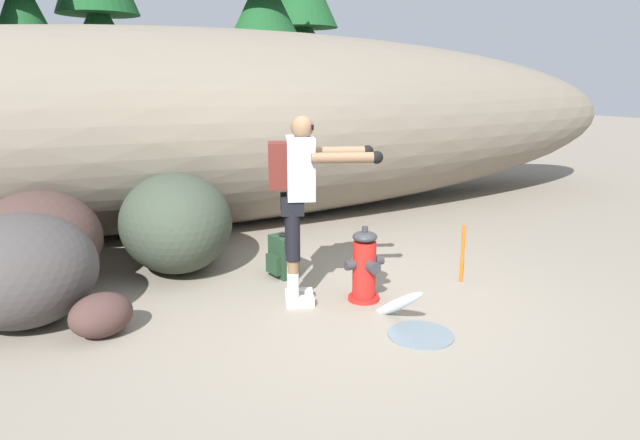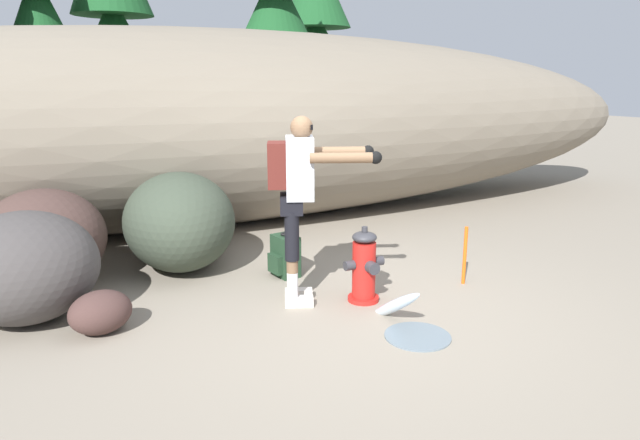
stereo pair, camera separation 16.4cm
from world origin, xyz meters
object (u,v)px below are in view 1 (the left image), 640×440
at_px(boulder_small, 22,270).
at_px(fire_hydrant, 364,267).
at_px(utility_worker, 300,187).
at_px(boulder_outlier, 101,315).
at_px(survey_stake, 463,254).
at_px(spare_backpack, 283,257).
at_px(boulder_large, 176,222).
at_px(boulder_mid, 40,241).

bearing_deg(boulder_small, fire_hydrant, -17.76).
relative_size(fire_hydrant, utility_worker, 0.42).
bearing_deg(fire_hydrant, utility_worker, 157.12).
bearing_deg(fire_hydrant, boulder_outlier, 171.14).
height_order(boulder_outlier, survey_stake, survey_stake).
distance_m(spare_backpack, boulder_small, 2.43).
bearing_deg(boulder_large, utility_worker, -62.76).
distance_m(spare_backpack, survey_stake, 1.85).
height_order(fire_hydrant, boulder_large, boulder_large).
relative_size(utility_worker, boulder_small, 1.42).
relative_size(boulder_mid, boulder_outlier, 2.35).
bearing_deg(boulder_large, spare_backpack, -39.13).
xyz_separation_m(utility_worker, survey_stake, (1.70, -0.29, -0.80)).
height_order(fire_hydrant, boulder_outlier, fire_hydrant).
height_order(spare_backpack, boulder_small, boulder_small).
bearing_deg(fire_hydrant, boulder_large, 127.45).
relative_size(boulder_small, boulder_outlier, 2.37).
distance_m(fire_hydrant, boulder_small, 2.96).
bearing_deg(boulder_large, fire_hydrant, -52.55).
xyz_separation_m(boulder_large, boulder_small, (-1.49, -0.82, -0.05)).
height_order(fire_hydrant, boulder_small, boulder_small).
bearing_deg(spare_backpack, boulder_mid, -28.29).
relative_size(utility_worker, boulder_mid, 1.43).
distance_m(fire_hydrant, spare_backpack, 1.05).
xyz_separation_m(spare_backpack, boulder_mid, (-2.26, 0.78, 0.28)).
relative_size(fire_hydrant, boulder_outlier, 1.41).
bearing_deg(boulder_outlier, fire_hydrant, -8.86).
relative_size(fire_hydrant, spare_backpack, 1.53).
bearing_deg(boulder_large, boulder_mid, 178.80).
xyz_separation_m(spare_backpack, boulder_outlier, (-1.89, -0.61, -0.04)).
bearing_deg(spare_backpack, boulder_outlier, 8.73).
xyz_separation_m(fire_hydrant, survey_stake, (1.15, -0.05, -0.03)).
bearing_deg(survey_stake, utility_worker, 170.45).
distance_m(boulder_small, survey_stake, 4.08).
relative_size(spare_backpack, boulder_large, 0.30).
distance_m(spare_backpack, boulder_large, 1.23).
bearing_deg(fire_hydrant, spare_backpack, 112.15).
bearing_deg(boulder_small, survey_stake, -13.54).
xyz_separation_m(spare_backpack, boulder_small, (-2.42, -0.07, 0.26)).
bearing_deg(utility_worker, survey_stake, 12.90).
relative_size(fire_hydrant, survey_stake, 1.20).
height_order(spare_backpack, boulder_mid, boulder_mid).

